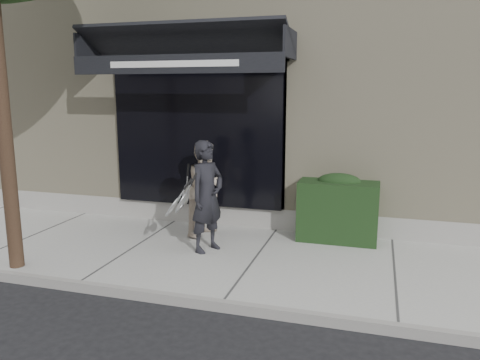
% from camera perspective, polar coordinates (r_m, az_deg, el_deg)
% --- Properties ---
extents(ground, '(80.00, 80.00, 0.00)m').
position_cam_1_polar(ground, '(7.19, 1.89, -10.34)').
color(ground, black).
rests_on(ground, ground).
extents(sidewalk, '(20.00, 3.00, 0.12)m').
position_cam_1_polar(sidewalk, '(7.17, 1.89, -9.89)').
color(sidewalk, '#9C9C97').
rests_on(sidewalk, ground).
extents(curb, '(20.00, 0.10, 0.14)m').
position_cam_1_polar(curb, '(5.80, -2.12, -15.04)').
color(curb, gray).
rests_on(curb, ground).
extents(building_facade, '(14.30, 8.04, 5.64)m').
position_cam_1_polar(building_facade, '(11.57, 8.28, 11.48)').
color(building_facade, '#C0B492').
rests_on(building_facade, ground).
extents(hedge, '(1.30, 0.70, 1.14)m').
position_cam_1_polar(hedge, '(8.00, 11.87, -3.41)').
color(hedge, black).
rests_on(hedge, sidewalk).
extents(pedestrian_front, '(0.83, 0.95, 1.74)m').
position_cam_1_polar(pedestrian_front, '(7.24, -4.07, -2.02)').
color(pedestrian_front, black).
rests_on(pedestrian_front, sidewalk).
extents(pedestrian_back, '(0.82, 0.96, 1.65)m').
position_cam_1_polar(pedestrian_back, '(8.05, -4.14, -1.03)').
color(pedestrian_back, '#B5A491').
rests_on(pedestrian_back, sidewalk).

